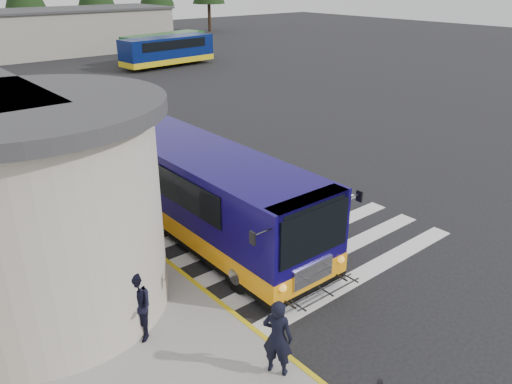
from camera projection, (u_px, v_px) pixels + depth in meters
ground at (288, 227)px, 15.55m from camera, size 140.00×140.00×0.00m
curb_strip at (110, 218)px, 15.96m from camera, size 0.12×34.00×0.16m
crosswalk at (294, 242)px, 14.69m from camera, size 8.00×5.35×0.01m
depot_building at (34, 33)px, 47.79m from camera, size 26.40×8.40×4.20m
transit_bus at (208, 197)px, 14.56m from camera, size 3.41×9.40×2.64m
pedestrian_a at (278, 337)px, 9.38m from camera, size 0.63×0.71×1.63m
pedestrian_b at (136, 307)px, 10.28m from camera, size 0.68×0.83×1.59m
far_bus_a at (167, 50)px, 42.18m from camera, size 8.40×3.03×2.12m
far_bus_b at (165, 46)px, 44.55m from camera, size 8.43×3.96×2.10m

